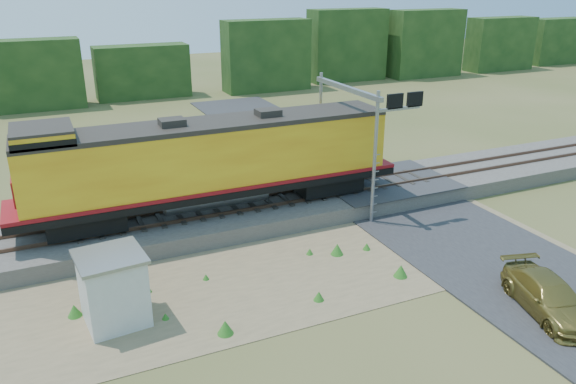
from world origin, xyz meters
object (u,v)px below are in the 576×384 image
shed (113,288)px  car (549,297)px  signal_gantry (358,115)px  locomotive (209,162)px

shed → car: (14.21, -5.80, -0.68)m
signal_gantry → locomotive: bearing=175.1°
locomotive → shed: (-5.42, -6.37, -1.97)m
shed → signal_gantry: bearing=18.1°
signal_gantry → car: signal_gantry is taller
car → signal_gantry: bearing=110.9°
signal_gantry → car: (1.19, -11.53, -4.28)m
signal_gantry → car: size_ratio=1.47×
locomotive → car: (8.79, -12.17, -2.65)m
shed → signal_gantry: (13.02, 5.73, 3.60)m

